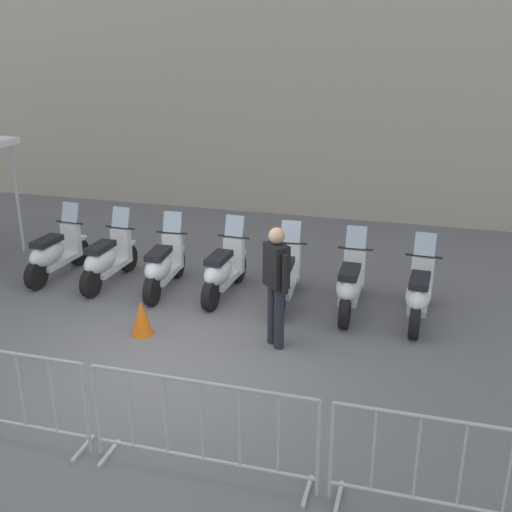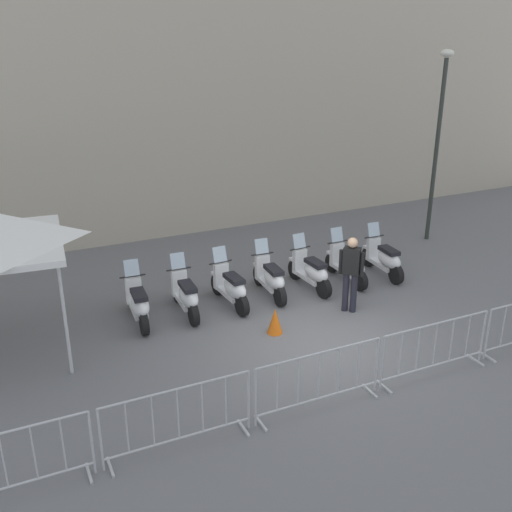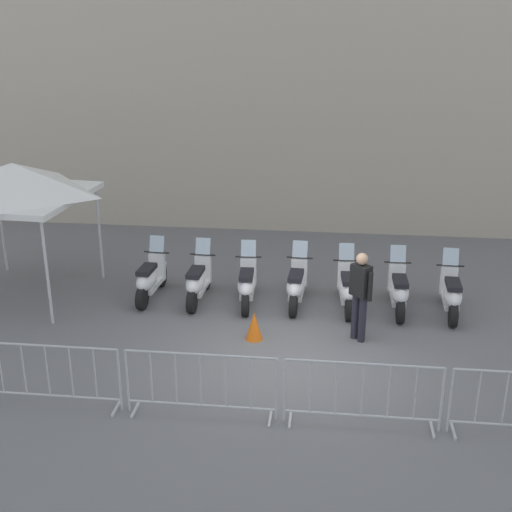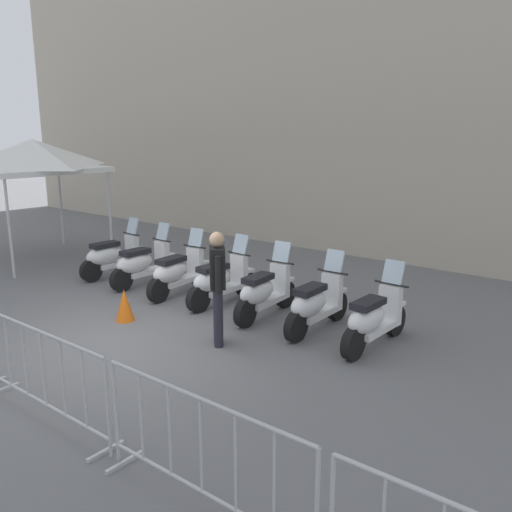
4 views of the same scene
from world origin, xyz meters
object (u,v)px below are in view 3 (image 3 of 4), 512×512
Objects in this scene: motorcycle_2 at (247,284)px; officer_near_row_end at (360,291)px; motorcycle_3 at (297,285)px; traffic_cone at (254,326)px; motorcycle_0 at (150,279)px; motorcycle_1 at (198,282)px; barrier_segment_2 at (201,385)px; canopy_tent at (14,182)px; motorcycle_5 at (399,291)px; barrier_segment_3 at (362,395)px; motorcycle_4 at (347,289)px; barrier_segment_1 at (48,376)px; motorcycle_6 at (451,294)px.

officer_near_row_end is (2.38, -1.14, 0.53)m from motorcycle_2.
traffic_cone is (-0.56, -1.68, -0.18)m from motorcycle_3.
motorcycle_0 is 1.04m from motorcycle_1.
officer_near_row_end is (2.19, 3.01, 0.45)m from barrier_segment_2.
canopy_tent reaches higher than traffic_cone.
motorcycle_5 is at bearing 34.29° from traffic_cone.
canopy_tent is (-2.73, -0.29, 2.06)m from motorcycle_0.
motorcycle_3 is 4.39m from barrier_segment_3.
motorcycle_1 is 0.59× the size of canopy_tent.
officer_near_row_end is at bearing 94.11° from barrier_segment_3.
motorcycle_4 is 6.25m from barrier_segment_1.
motorcycle_4 is 4.17m from barrier_segment_3.
motorcycle_0 is at bearing -176.74° from motorcycle_2.
motorcycle_1 is 4.31m from canopy_tent.
barrier_segment_1 is at bearing -116.93° from motorcycle_2.
traffic_cone is at bearing 83.97° from barrier_segment_2.
barrier_segment_3 is 8.44m from canopy_tent.
motorcycle_6 is at bearing 26.45° from traffic_cone.
officer_near_row_end reaches higher than motorcycle_2.
motorcycle_2 is (2.09, 0.12, 0.00)m from motorcycle_0.
barrier_segment_3 is at bearing -56.80° from motorcycle_2.
barrier_segment_1 is at bearing -125.62° from motorcycle_3.
motorcycle_3 is 1.00× the size of motorcycle_4.
canopy_tent is at bearing 154.49° from barrier_segment_3.
motorcycle_3 is 3.13× the size of traffic_cone.
motorcycle_0 is 0.59× the size of canopy_tent.
motorcycle_2 is 1.00× the size of motorcycle_4.
motorcycle_4 is (4.16, 0.32, 0.00)m from motorcycle_0.
motorcycle_1 is 2.10m from traffic_cone.
motorcycle_4 is at bearing 66.52° from barrier_segment_2.
motorcycle_1 is 1.00× the size of motorcycle_3.
canopy_tent reaches higher than motorcycle_2.
motorcycle_1 is at bearing 74.82° from barrier_segment_1.
canopy_tent is (-5.01, 3.74, 1.99)m from barrier_segment_2.
barrier_segment_3 is at bearing -46.89° from motorcycle_1.
motorcycle_4 is 1.47m from officer_near_row_end.
officer_near_row_end reaches higher than motorcycle_6.
motorcycle_0 is 3.12m from motorcycle_3.
officer_near_row_end is (-0.73, -1.43, 0.53)m from motorcycle_5.
motorcycle_3 and motorcycle_4 have the same top height.
motorcycle_4 is at bearing 4.36° from motorcycle_0.
motorcycle_1 reaches higher than barrier_segment_2.
barrier_segment_1 and barrier_segment_3 have the same top height.
motorcycle_6 is (6.23, 0.43, 0.00)m from motorcycle_0.
barrier_segment_2 is at bearing -131.57° from motorcycle_6.
barrier_segment_2 is at bearing -60.54° from motorcycle_0.
traffic_cone is (2.67, 2.84, -0.25)m from barrier_segment_1.
barrier_segment_3 is (1.56, -4.10, 0.07)m from motorcycle_3.
motorcycle_2 is 1.00× the size of motorcycle_6.
motorcycle_2 and motorcycle_5 have the same top height.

